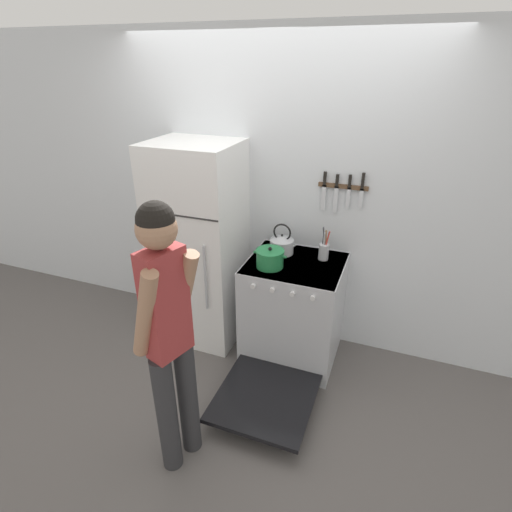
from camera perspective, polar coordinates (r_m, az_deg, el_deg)
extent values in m
plane|color=#5B5654|center=(3.92, 2.14, -9.67)|extent=(14.00, 14.00, 0.00)
cube|color=silver|center=(3.36, 2.67, 8.49)|extent=(10.00, 0.06, 2.55)
cube|color=white|center=(3.44, -8.14, 1.43)|extent=(0.70, 0.60, 1.74)
cube|color=#2D2D2D|center=(3.05, -11.28, 5.70)|extent=(0.69, 0.01, 0.01)
cylinder|color=#B2B5BA|center=(3.14, -7.24, -3.18)|extent=(0.02, 0.02, 0.56)
cube|color=silver|center=(3.34, 5.34, -7.70)|extent=(0.74, 0.66, 0.88)
cube|color=black|center=(3.12, 5.67, -1.12)|extent=(0.73, 0.64, 0.02)
cube|color=black|center=(3.11, 3.77, -10.80)|extent=(0.64, 0.05, 0.66)
cylinder|color=black|center=(3.05, 1.97, -1.57)|extent=(0.21, 0.21, 0.01)
cylinder|color=black|center=(2.97, 8.10, -2.63)|extent=(0.21, 0.21, 0.01)
cylinder|color=black|center=(3.27, 3.47, 0.46)|extent=(0.21, 0.21, 0.01)
cylinder|color=black|center=(3.20, 9.20, -0.48)|extent=(0.21, 0.21, 0.01)
cylinder|color=silver|center=(2.92, -0.43, -4.35)|extent=(0.04, 0.02, 0.04)
cylinder|color=silver|center=(2.88, 2.35, -4.88)|extent=(0.04, 0.02, 0.04)
cylinder|color=silver|center=(2.84, 5.20, -5.42)|extent=(0.04, 0.02, 0.04)
cylinder|color=silver|center=(2.82, 8.12, -5.95)|extent=(0.04, 0.02, 0.04)
cube|color=black|center=(3.05, 1.33, -19.58)|extent=(0.68, 0.70, 0.04)
cube|color=#99999E|center=(3.30, 4.91, -9.08)|extent=(0.60, 0.36, 0.01)
cylinder|color=#237A42|center=(3.02, 1.99, -0.50)|extent=(0.21, 0.21, 0.12)
cylinder|color=#237A42|center=(2.99, 2.01, 0.68)|extent=(0.22, 0.22, 0.02)
sphere|color=black|center=(2.98, 2.02, 1.05)|extent=(0.03, 0.03, 0.03)
cylinder|color=#237A42|center=(3.03, -0.05, 0.56)|extent=(0.03, 0.02, 0.02)
cylinder|color=#237A42|center=(2.97, 4.10, -0.13)|extent=(0.03, 0.02, 0.02)
cylinder|color=silver|center=(3.24, 3.69, 1.39)|extent=(0.19, 0.19, 0.12)
cone|color=silver|center=(3.21, 3.73, 2.57)|extent=(0.18, 0.18, 0.03)
sphere|color=black|center=(3.20, 3.74, 2.97)|extent=(0.02, 0.02, 0.02)
cone|color=silver|center=(3.21, 5.25, 1.33)|extent=(0.10, 0.03, 0.09)
torus|color=black|center=(3.19, 3.76, 3.38)|extent=(0.15, 0.01, 0.15)
cylinder|color=#B7BABF|center=(3.17, 9.64, 0.60)|extent=(0.08, 0.08, 0.13)
cylinder|color=#9E7547|center=(3.16, 9.96, 1.86)|extent=(0.02, 0.03, 0.22)
cylinder|color=#232326|center=(3.16, 9.50, 1.41)|extent=(0.01, 0.04, 0.17)
cylinder|color=#B2B5BA|center=(3.14, 9.65, 1.66)|extent=(0.02, 0.05, 0.21)
cylinder|color=#4C4C51|center=(3.13, 9.71, 2.06)|extent=(0.03, 0.06, 0.25)
cylinder|color=#C63D33|center=(3.14, 9.99, 1.69)|extent=(0.05, 0.03, 0.21)
cylinder|color=#2D2D30|center=(2.59, -12.59, -21.27)|extent=(0.12, 0.12, 0.84)
cylinder|color=#2D2D30|center=(2.66, -9.71, -19.35)|extent=(0.12, 0.12, 0.84)
cube|color=#9E3333|center=(2.15, -12.82, -6.67)|extent=(0.20, 0.27, 0.63)
cylinder|color=#A87A5B|center=(2.09, -15.56, -8.13)|extent=(0.27, 0.16, 0.56)
cylinder|color=#A87A5B|center=(2.22, -10.26, -5.28)|extent=(0.27, 0.16, 0.56)
sphere|color=#A87A5B|center=(1.96, -14.05, 3.77)|extent=(0.20, 0.20, 0.20)
sphere|color=black|center=(1.94, -14.19, 5.01)|extent=(0.19, 0.19, 0.19)
cube|color=brown|center=(3.15, 12.34, 9.68)|extent=(0.38, 0.02, 0.03)
cube|color=silver|center=(3.20, 9.60, 8.20)|extent=(0.03, 0.00, 0.21)
cube|color=black|center=(3.15, 9.81, 10.88)|extent=(0.02, 0.02, 0.10)
cube|color=silver|center=(3.18, 11.28, 7.92)|extent=(0.03, 0.00, 0.21)
cube|color=black|center=(3.14, 11.52, 10.55)|extent=(0.02, 0.02, 0.09)
cube|color=silver|center=(3.16, 13.02, 8.07)|extent=(0.03, 0.00, 0.17)
cube|color=black|center=(3.12, 13.26, 10.37)|extent=(0.02, 0.02, 0.10)
cube|color=silver|center=(3.15, 14.75, 7.98)|extent=(0.03, 0.00, 0.15)
cube|color=black|center=(3.11, 15.03, 10.32)|extent=(0.02, 0.02, 0.12)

